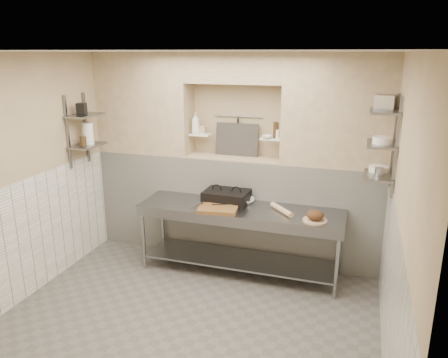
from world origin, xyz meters
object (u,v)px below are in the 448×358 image
at_px(cutting_board, 218,209).
at_px(mixing_bowl, 246,201).
at_px(bottle_soap, 196,123).
at_px(bowl_alcove, 267,137).
at_px(panini_press, 227,196).
at_px(prep_table, 240,227).
at_px(jug_left, 88,133).
at_px(rolling_pin, 282,210).
at_px(bread_loaf, 315,215).

height_order(cutting_board, mixing_bowl, mixing_bowl).
bearing_deg(bottle_soap, bowl_alcove, -1.52).
bearing_deg(mixing_bowl, cutting_board, -122.15).
height_order(panini_press, bottle_soap, bottle_soap).
xyz_separation_m(panini_press, mixing_bowl, (0.25, 0.05, -0.05)).
relative_size(prep_table, jug_left, 9.09).
xyz_separation_m(panini_press, bottle_soap, (-0.56, 0.36, 0.88)).
height_order(prep_table, panini_press, panini_press).
xyz_separation_m(cutting_board, rolling_pin, (0.76, 0.19, 0.01)).
bearing_deg(jug_left, prep_table, 2.65).
relative_size(prep_table, mixing_bowl, 11.47).
bearing_deg(bowl_alcove, mixing_bowl, -124.62).
relative_size(prep_table, bottle_soap, 8.89).
bearing_deg(bowl_alcove, prep_table, -112.90).
bearing_deg(jug_left, panini_press, 8.29).
bearing_deg(rolling_pin, bread_loaf, -22.16).
relative_size(prep_table, panini_press, 4.45).
bearing_deg(cutting_board, bread_loaf, 0.91).
bearing_deg(jug_left, bowl_alcove, 14.82).
xyz_separation_m(mixing_bowl, bottle_soap, (-0.81, 0.32, 0.93)).
distance_m(rolling_pin, jug_left, 2.74).
height_order(bottle_soap, bowl_alcove, bottle_soap).
distance_m(prep_table, bottle_soap, 1.55).
height_order(mixing_bowl, bread_loaf, bread_loaf).
relative_size(prep_table, cutting_board, 5.44).
bearing_deg(bread_loaf, mixing_bowl, 158.07).
xyz_separation_m(prep_table, rolling_pin, (0.53, 0.02, 0.29)).
bearing_deg(bottle_soap, prep_table, -34.16).
xyz_separation_m(cutting_board, mixing_bowl, (0.25, 0.40, 0.01)).
bearing_deg(cutting_board, prep_table, 36.89).
distance_m(cutting_board, bread_loaf, 1.19).
height_order(cutting_board, bottle_soap, bottle_soap).
bearing_deg(jug_left, mixing_bowl, 8.60).
height_order(panini_press, bread_loaf, panini_press).
relative_size(panini_press, mixing_bowl, 2.58).
bearing_deg(jug_left, bottle_soap, 26.23).
height_order(bread_loaf, bottle_soap, bottle_soap).
bearing_deg(prep_table, bread_loaf, -9.33).
bearing_deg(bread_loaf, prep_table, 170.67).
distance_m(panini_press, rolling_pin, 0.77).
distance_m(rolling_pin, bottle_soap, 1.69).
relative_size(panini_press, bottle_soap, 2.00).
bearing_deg(cutting_board, bottle_soap, 128.11).
relative_size(mixing_bowl, rolling_pin, 0.52).
distance_m(panini_press, jug_left, 2.02).
xyz_separation_m(rolling_pin, jug_left, (-2.61, -0.11, 0.82)).
relative_size(cutting_board, mixing_bowl, 2.11).
relative_size(cutting_board, bread_loaf, 2.41).
distance_m(prep_table, rolling_pin, 0.60).
distance_m(prep_table, panini_press, 0.44).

